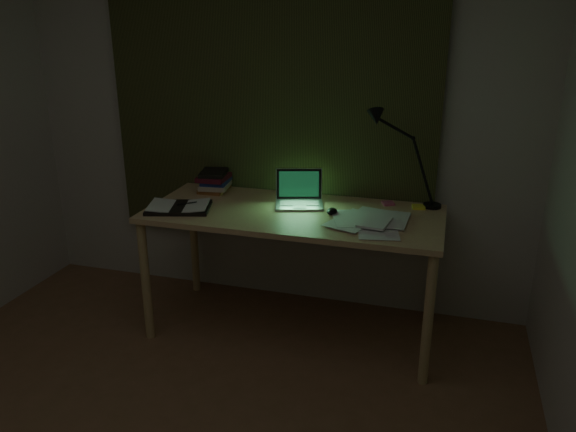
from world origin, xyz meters
name	(u,v)px	position (x,y,z in m)	size (l,w,h in m)	color
wall_back	(271,123)	(0.00, 2.00, 1.25)	(3.50, 0.00, 2.50)	beige
curtain	(268,93)	(0.00, 1.96, 1.45)	(2.20, 0.06, 2.00)	#2C2E17
desk	(293,272)	(0.29, 1.53, 0.40)	(1.77, 0.78, 0.81)	tan
laptop	(299,190)	(0.30, 1.64, 0.91)	(0.29, 0.33, 0.21)	silver
open_textbook	(179,207)	(-0.39, 1.37, 0.83)	(0.37, 0.27, 0.03)	silver
book_stack	(215,181)	(-0.33, 1.79, 0.88)	(0.18, 0.22, 0.14)	silver
loose_papers	(366,222)	(0.74, 1.44, 0.82)	(0.35, 0.37, 0.02)	silver
mouse	(332,211)	(0.52, 1.55, 0.83)	(0.06, 0.09, 0.04)	black
sticky_yellow	(419,207)	(1.01, 1.80, 0.82)	(0.07, 0.07, 0.02)	#FFF535
sticky_pink	(388,203)	(0.82, 1.83, 0.82)	(0.07, 0.07, 0.01)	#D6537A
desk_lamp	(436,161)	(1.09, 1.84, 1.10)	(0.39, 0.31, 0.59)	black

